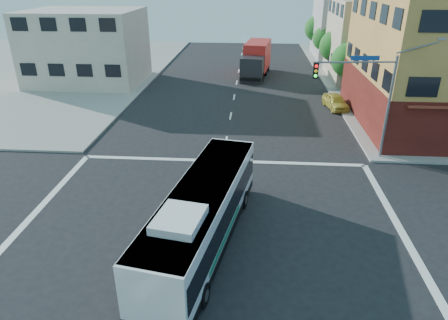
{
  "coord_description": "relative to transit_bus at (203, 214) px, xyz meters",
  "views": [
    {
      "loc": [
        1.92,
        -15.01,
        11.64
      ],
      "look_at": [
        0.4,
        5.47,
        1.98
      ],
      "focal_mm": 32.0,
      "sensor_mm": 36.0,
      "label": 1
    }
  ],
  "objects": [
    {
      "name": "ground",
      "position": [
        0.18,
        -0.25,
        -1.66
      ],
      "size": [
        120.0,
        120.0,
        0.0
      ],
      "primitive_type": "plane",
      "color": "black",
      "rests_on": "ground"
    },
    {
      "name": "signal_mast_ne",
      "position": [
        9.26,
        10.37,
        3.32
      ],
      "size": [
        7.91,
        1.13,
        8.07
      ],
      "color": "gray",
      "rests_on": "ground"
    },
    {
      "name": "building_east_far",
      "position": [
        17.16,
        47.73,
        3.35
      ],
      "size": [
        12.06,
        10.06,
        10.0
      ],
      "color": "#A5A6A1",
      "rests_on": "ground"
    },
    {
      "name": "street_tree_d",
      "position": [
        12.08,
        51.67,
        2.22
      ],
      "size": [
        4.0,
        4.0,
        6.03
      ],
      "color": "#392114",
      "rests_on": "ground"
    },
    {
      "name": "building_east_near",
      "position": [
        17.16,
        33.73,
        2.85
      ],
      "size": [
        12.06,
        10.06,
        9.0
      ],
      "color": "beige",
      "rests_on": "ground"
    },
    {
      "name": "street_tree_c",
      "position": [
        12.08,
        43.67,
        1.8
      ],
      "size": [
        3.4,
        3.4,
        5.29
      ],
      "color": "#392114",
      "rests_on": "ground"
    },
    {
      "name": "parked_car",
      "position": [
        9.89,
        21.63,
        -0.98
      ],
      "size": [
        2.27,
        4.19,
        1.35
      ],
      "primitive_type": "imported",
      "rotation": [
        0.0,
        0.0,
        0.18
      ],
      "color": "gold",
      "rests_on": "ground"
    },
    {
      "name": "box_truck",
      "position": [
        2.38,
        34.32,
        0.27
      ],
      "size": [
        3.76,
        9.09,
        3.97
      ],
      "rotation": [
        0.0,
        0.0,
        -0.14
      ],
      "color": "#222328",
      "rests_on": "ground"
    },
    {
      "name": "street_tree_a",
      "position": [
        12.08,
        27.67,
        1.93
      ],
      "size": [
        3.6,
        3.6,
        5.53
      ],
      "color": "#392114",
      "rests_on": "ground"
    },
    {
      "name": "building_west",
      "position": [
        -16.84,
        29.73,
        2.35
      ],
      "size": [
        12.06,
        10.06,
        8.0
      ],
      "color": "beige",
      "rests_on": "ground"
    },
    {
      "name": "street_tree_b",
      "position": [
        12.08,
        35.67,
        2.09
      ],
      "size": [
        3.8,
        3.8,
        5.79
      ],
      "color": "#392114",
      "rests_on": "ground"
    },
    {
      "name": "transit_bus",
      "position": [
        0.0,
        0.0,
        0.0
      ],
      "size": [
        4.49,
        11.71,
        3.39
      ],
      "rotation": [
        0.0,
        0.0,
        -0.18
      ],
      "color": "black",
      "rests_on": "ground"
    }
  ]
}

